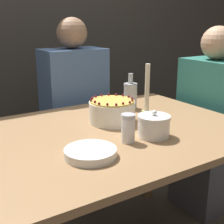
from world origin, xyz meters
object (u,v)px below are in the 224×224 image
bottle (130,95)px  person_woman_floral (209,133)px  cake (112,111)px  candle (147,94)px  person_man_blue_shirt (75,126)px  sugar_shaker (128,128)px  sugar_bowl (154,126)px

bottle → person_woman_floral: size_ratio=0.17×
cake → candle: 0.24m
bottle → person_woman_floral: (0.55, -0.12, -0.30)m
person_man_blue_shirt → candle: bearing=105.6°
sugar_shaker → person_woman_floral: bearing=18.4°
bottle → person_woman_floral: 0.64m
person_woman_floral → bottle: bearing=77.8°
person_woman_floral → person_man_blue_shirt: bearing=52.0°
sugar_bowl → person_man_blue_shirt: 0.88m
bottle → candle: bearing=-85.2°
person_man_blue_shirt → sugar_shaker: bearing=79.1°
candle → bottle: 0.14m
cake → person_woman_floral: bearing=2.3°
sugar_bowl → bottle: (0.18, 0.41, 0.03)m
candle → person_woman_floral: 0.64m
sugar_bowl → sugar_shaker: (-0.13, 0.01, 0.01)m
candle → person_woman_floral: (0.54, 0.01, -0.33)m
cake → sugar_shaker: (-0.09, -0.25, 0.01)m
cake → person_man_blue_shirt: bearing=82.6°
candle → person_man_blue_shirt: (-0.16, 0.56, -0.31)m
cake → bottle: bottle is taller
candle → bottle: candle is taller
sugar_shaker → bottle: bottle is taller
sugar_shaker → person_man_blue_shirt: size_ratio=0.10×
sugar_bowl → person_woman_floral: bearing=21.9°
candle → person_woman_floral: person_woman_floral is taller
sugar_bowl → candle: (0.19, 0.28, 0.06)m
sugar_shaker → person_man_blue_shirt: person_man_blue_shirt is taller
bottle → person_man_blue_shirt: bearing=108.8°
sugar_bowl → bottle: 0.45m
cake → sugar_shaker: cake is taller
candle → person_woman_floral: bearing=1.4°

